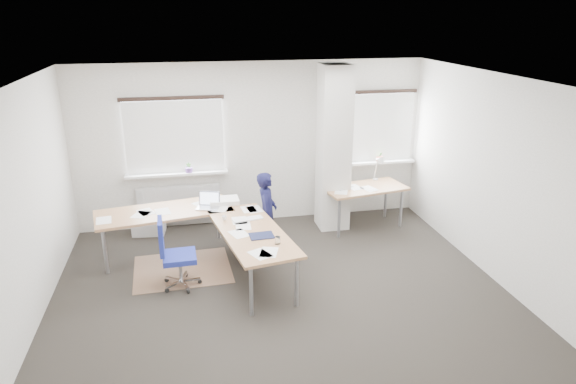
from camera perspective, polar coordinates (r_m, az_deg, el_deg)
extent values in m
plane|color=black|center=(7.12, -0.94, -10.61)|extent=(6.00, 6.00, 0.00)
cube|color=#BBB5AA|center=(8.90, -3.99, 5.32)|extent=(6.00, 0.04, 2.80)
cube|color=#BBB5AA|center=(4.31, 5.24, -10.76)|extent=(6.00, 0.04, 2.80)
cube|color=#BBB5AA|center=(6.70, -27.12, -1.63)|extent=(0.04, 5.00, 2.80)
cube|color=#BBB5AA|center=(7.64, 21.69, 1.58)|extent=(0.04, 5.00, 2.80)
cube|color=white|center=(6.21, -1.09, 12.37)|extent=(6.00, 5.00, 0.04)
cube|color=#BBB5AA|center=(8.65, 5.11, 4.80)|extent=(0.50, 0.50, 2.78)
cube|color=white|center=(8.75, -12.50, 6.01)|extent=(1.60, 0.04, 1.20)
cube|color=white|center=(8.71, -12.50, 5.95)|extent=(1.60, 0.02, 1.20)
cube|color=white|center=(8.85, -12.22, 2.01)|extent=(1.70, 0.20, 0.04)
cube|color=white|center=(9.40, 10.14, 7.08)|extent=(1.20, 0.04, 1.20)
cube|color=white|center=(9.36, 10.23, 7.02)|extent=(1.20, 0.02, 1.20)
cube|color=white|center=(9.48, 10.07, 3.33)|extent=(1.30, 0.20, 0.04)
cube|color=silver|center=(9.03, -11.98, -1.17)|extent=(1.40, 0.10, 0.60)
cylinder|color=#643D86|center=(8.81, -10.94, 2.43)|extent=(0.12, 0.12, 0.08)
imported|color=#386E2C|center=(8.80, -10.96, 2.69)|extent=(0.09, 0.06, 0.17)
cylinder|color=#964339|center=(9.45, 10.14, 3.64)|extent=(0.12, 0.12, 0.08)
imported|color=#386E2C|center=(9.44, 10.15, 3.89)|extent=(0.09, 0.07, 0.17)
cube|color=#815E46|center=(7.74, -11.63, -8.40)|extent=(1.43, 1.23, 0.01)
cube|color=white|center=(9.01, -15.20, -3.51)|extent=(0.56, 0.42, 0.31)
cube|color=olive|center=(7.96, -13.62, -2.15)|extent=(2.11, 1.14, 0.04)
cube|color=olive|center=(7.06, -4.08, -4.45)|extent=(1.14, 2.11, 0.04)
cylinder|color=#95959A|center=(7.77, -19.66, -6.25)|extent=(0.05, 0.05, 0.69)
cylinder|color=#95959A|center=(8.32, -19.87, -4.55)|extent=(0.05, 0.05, 0.69)
cylinder|color=#95959A|center=(8.51, -7.74, -2.96)|extent=(0.05, 0.05, 0.69)
cylinder|color=#95959A|center=(6.38, -4.11, -10.90)|extent=(0.05, 0.05, 0.69)
cylinder|color=#95959A|center=(6.56, 0.97, -9.95)|extent=(0.05, 0.05, 0.69)
cylinder|color=#95959A|center=(8.08, -3.94, -4.09)|extent=(0.05, 0.05, 0.69)
cube|color=#B7B7BC|center=(7.91, -8.89, -1.75)|extent=(0.38, 0.32, 0.01)
cube|color=#B7B7BC|center=(7.97, -8.72, -0.70)|extent=(0.33, 0.14, 0.22)
cube|color=silver|center=(7.97, -8.72, -0.70)|extent=(0.29, 0.12, 0.19)
cube|color=white|center=(7.41, -4.51, -3.02)|extent=(0.46, 0.23, 0.02)
cube|color=#141938|center=(6.87, -2.95, -4.87)|extent=(0.33, 0.26, 0.01)
cube|color=silver|center=(8.08, -7.12, -0.98)|extent=(0.45, 0.33, 0.07)
imported|color=white|center=(7.42, -7.09, -2.90)|extent=(0.09, 0.09, 0.07)
cylinder|color=silver|center=(6.63, -1.17, -5.38)|extent=(0.07, 0.07, 0.10)
cube|color=olive|center=(8.87, 8.50, 0.44)|extent=(1.50, 0.93, 0.04)
cylinder|color=#95959A|center=(8.51, 5.70, -2.87)|extent=(0.05, 0.05, 0.69)
cylinder|color=#95959A|center=(9.10, 12.45, -1.76)|extent=(0.05, 0.05, 0.69)
cylinder|color=#95959A|center=(8.93, 4.25, -1.75)|extent=(0.05, 0.05, 0.69)
cylinder|color=#95959A|center=(9.49, 10.80, -0.76)|extent=(0.05, 0.05, 0.69)
cube|color=#B7B7BC|center=(8.78, 6.03, 0.56)|extent=(0.40, 0.37, 0.01)
cube|color=#B7B7BC|center=(8.82, 5.49, 1.43)|extent=(0.30, 0.21, 0.22)
cube|color=silver|center=(8.82, 5.49, 1.43)|extent=(0.26, 0.18, 0.19)
cylinder|color=silver|center=(9.27, 9.68, 1.42)|extent=(0.10, 0.10, 0.02)
cylinder|color=silver|center=(9.21, 9.75, 2.54)|extent=(0.02, 0.16, 0.38)
cylinder|color=silver|center=(9.04, 10.10, 3.66)|extent=(0.02, 0.29, 0.13)
cone|color=silver|center=(8.93, 10.41, 3.29)|extent=(0.14, 0.16, 0.17)
cube|color=navy|center=(7.12, -11.95, -7.08)|extent=(0.45, 0.45, 0.08)
cube|color=navy|center=(6.98, -13.94, -4.83)|extent=(0.07, 0.38, 0.48)
cylinder|color=silver|center=(7.20, -11.85, -8.37)|extent=(0.06, 0.06, 0.32)
cylinder|color=black|center=(7.31, -9.77, -9.76)|extent=(0.06, 0.03, 0.06)
cylinder|color=black|center=(7.51, -11.21, -9.01)|extent=(0.04, 0.06, 0.06)
cylinder|color=black|center=(7.43, -13.34, -9.50)|extent=(0.06, 0.06, 0.06)
cylinder|color=black|center=(7.18, -13.31, -10.60)|extent=(0.06, 0.06, 0.06)
cylinder|color=black|center=(7.10, -11.03, -10.79)|extent=(0.05, 0.06, 0.06)
imported|color=black|center=(7.90, -2.35, -2.29)|extent=(0.39, 0.52, 1.29)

